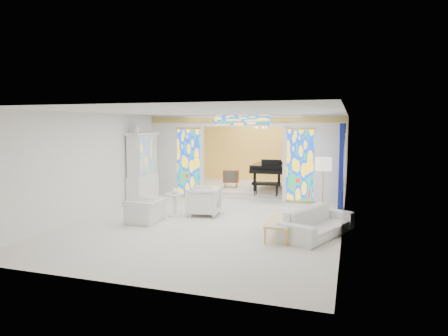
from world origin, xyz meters
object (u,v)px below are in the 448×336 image
(china_cabinet, at_px, (142,168))
(sofa, at_px, (318,222))
(coffee_table, at_px, (281,219))
(grand_piano, at_px, (278,168))
(armchair_left, at_px, (146,211))
(tv_console, at_px, (231,176))
(armchair_right, at_px, (204,201))

(china_cabinet, relative_size, sofa, 1.20)
(sofa, height_order, coffee_table, sofa)
(grand_piano, bearing_deg, armchair_left, -115.52)
(china_cabinet, xyz_separation_m, sofa, (6.17, -2.59, -0.84))
(china_cabinet, distance_m, coffee_table, 6.03)
(armchair_left, bearing_deg, tv_console, 171.91)
(grand_piano, bearing_deg, sofa, -72.05)
(coffee_table, height_order, grand_piano, grand_piano)
(coffee_table, bearing_deg, armchair_left, 178.35)
(armchair_left, distance_m, tv_console, 5.53)
(china_cabinet, height_order, grand_piano, china_cabinet)
(armchair_left, height_order, armchair_right, armchair_right)
(china_cabinet, distance_m, armchair_right, 3.17)
(armchair_left, relative_size, tv_console, 1.48)
(armchair_right, height_order, tv_console, tv_console)
(armchair_right, bearing_deg, coffee_table, 52.34)
(china_cabinet, xyz_separation_m, coffee_table, (5.30, -2.77, -0.79))
(sofa, distance_m, tv_console, 6.61)
(china_cabinet, bearing_deg, tv_console, 49.92)
(armchair_right, height_order, coffee_table, armchair_right)
(armchair_left, height_order, coffee_table, armchair_left)
(sofa, bearing_deg, tv_console, 58.07)
(armchair_right, xyz_separation_m, tv_console, (-0.42, 4.15, 0.20))
(armchair_right, relative_size, tv_console, 1.38)
(armchair_left, bearing_deg, armchair_right, 138.01)
(armchair_left, distance_m, grand_piano, 6.34)
(armchair_left, height_order, grand_piano, grand_piano)
(sofa, relative_size, coffee_table, 1.19)
(grand_piano, bearing_deg, coffee_table, -80.50)
(armchair_left, bearing_deg, sofa, 90.76)
(coffee_table, height_order, tv_console, tv_console)
(tv_console, bearing_deg, sofa, -62.81)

